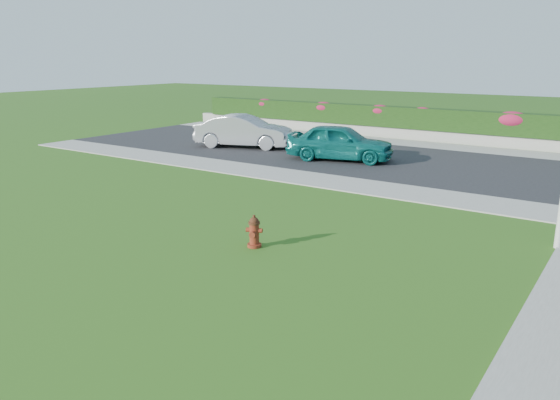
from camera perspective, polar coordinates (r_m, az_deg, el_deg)
The scene contains 14 objects.
ground at distance 11.51m, azimuth -9.25°, elevation -7.56°, with size 120.00×120.00×0.00m, color black.
street_far at distance 25.33m, azimuth 4.37°, elevation 4.92°, with size 26.00×8.00×0.04m, color black.
sidewalk_far at distance 21.82m, azimuth -4.53°, elevation 3.32°, with size 24.00×2.00×0.04m, color gray.
sidewalk_beyond at distance 28.27m, azimuth 16.61°, elevation 5.38°, with size 34.00×2.00×0.04m, color gray.
retaining_wall at distance 29.65m, azimuth 17.55°, elevation 6.27°, with size 34.00×0.40×0.60m, color gray.
hedge at distance 29.64m, azimuth 17.74°, elevation 7.91°, with size 32.00×0.90×1.10m, color black.
fire_hydrant at distance 12.76m, azimuth -2.72°, elevation -3.35°, with size 0.40×0.38×0.78m.
sedan_teal at distance 23.45m, azimuth 6.30°, elevation 6.03°, with size 1.81×4.49×1.53m, color #0C615C.
sedan_silver at distance 26.75m, azimuth -3.78°, elevation 7.18°, with size 1.64×4.72×1.55m, color #96999D.
flower_clump_a at distance 34.85m, azimuth -1.60°, elevation 10.04°, with size 1.18×0.76×0.59m, color #AC1D47.
flower_clump_b at distance 32.54m, azimuth 4.59°, elevation 9.64°, with size 1.25×0.81×0.63m, color #AC1D47.
flower_clump_c at distance 30.94m, azimuth 10.40°, elevation 9.20°, with size 1.23×0.79×0.61m, color #AC1D47.
flower_clump_d at distance 30.03m, azimuth 14.66°, elevation 8.87°, with size 1.04×0.67×0.52m, color #AC1D47.
flower_clump_e at distance 28.85m, azimuth 23.09°, elevation 7.75°, with size 1.55×1.00×0.78m, color #AC1D47.
Camera 1 is at (7.43, -7.64, 4.33)m, focal length 35.00 mm.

